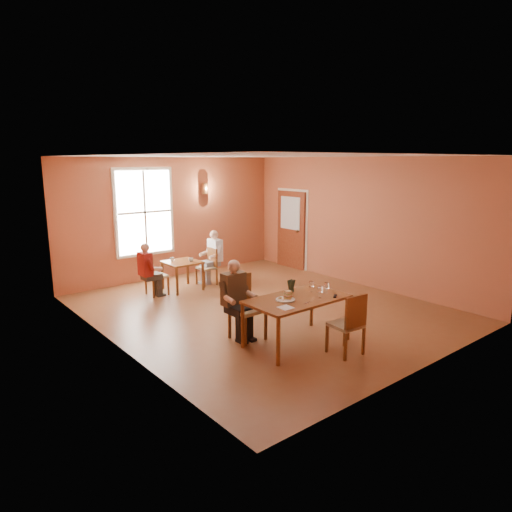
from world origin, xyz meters
TOP-DOWN VIEW (x-y plane):
  - ground at (0.00, 0.00)m, footprint 6.00×7.00m
  - wall_back at (0.00, 3.50)m, footprint 6.00×0.04m
  - wall_front at (0.00, -3.50)m, footprint 6.00×0.04m
  - wall_left at (-3.00, 0.00)m, footprint 0.04×7.00m
  - wall_right at (3.00, 0.00)m, footprint 0.04×7.00m
  - ceiling at (0.00, 0.00)m, footprint 6.00×7.00m
  - window at (-0.80, 3.45)m, footprint 1.36×0.10m
  - door at (2.94, 2.30)m, footprint 0.12×1.04m
  - wall_sconce at (0.90, 3.40)m, footprint 0.16×0.16m
  - main_table at (-0.70, -1.70)m, footprint 1.64×0.92m
  - chair_diner_main at (-1.20, -1.05)m, footprint 0.47×0.47m
  - diner_main at (-1.20, -1.08)m, footprint 0.51×0.51m
  - chair_empty at (-0.40, -2.45)m, footprint 0.46×0.46m
  - plate_food at (-0.93, -1.67)m, footprint 0.33×0.33m
  - sandwich at (-0.86, -1.66)m, footprint 0.10×0.10m
  - goblet_a at (-0.27, -1.59)m, footprint 0.08×0.08m
  - goblet_b at (-0.13, -1.81)m, footprint 0.09×0.09m
  - goblet_c at (-0.41, -1.91)m, footprint 0.09×0.09m
  - menu_stand at (-0.55, -1.41)m, footprint 0.14×0.09m
  - knife at (-0.74, -1.98)m, footprint 0.20×0.07m
  - napkin at (-1.17, -1.94)m, footprint 0.20×0.20m
  - sunglasses at (-0.16, -2.03)m, footprint 0.15×0.12m
  - second_table at (-0.52, 2.23)m, footprint 0.75×0.75m
  - chair_diner_white at (0.13, 2.23)m, footprint 0.39×0.39m
  - diner_white at (0.16, 2.23)m, footprint 0.49×0.49m
  - chair_diner_maroon at (-1.17, 2.23)m, footprint 0.40×0.40m
  - diner_maroon at (-1.20, 2.23)m, footprint 0.46×0.46m
  - cup_a at (-0.36, 2.10)m, footprint 0.15×0.15m
  - cup_b at (-0.69, 2.38)m, footprint 0.12×0.12m

SIDE VIEW (x-z plane):
  - ground at x=0.00m, z-range -0.01..0.01m
  - second_table at x=-0.52m, z-range 0.00..0.66m
  - main_table at x=-0.70m, z-range 0.00..0.77m
  - chair_diner_white at x=0.13m, z-range 0.00..0.87m
  - chair_diner_maroon at x=-1.17m, z-range 0.00..0.90m
  - chair_empty at x=-0.40m, z-range 0.00..0.97m
  - chair_diner_main at x=-1.20m, z-range 0.00..1.07m
  - diner_maroon at x=-1.20m, z-range 0.00..1.16m
  - diner_white at x=0.16m, z-range 0.00..1.23m
  - diner_main at x=-1.20m, z-range 0.00..1.28m
  - cup_a at x=-0.36m, z-range 0.66..0.75m
  - cup_b at x=-0.69m, z-range 0.66..0.75m
  - knife at x=-0.74m, z-range 0.77..0.77m
  - napkin at x=-1.17m, z-range 0.77..0.77m
  - sunglasses at x=-0.16m, z-range 0.77..0.79m
  - plate_food at x=-0.93m, z-range 0.77..0.81m
  - sandwich at x=-0.86m, z-range 0.77..0.89m
  - goblet_b at x=-0.13m, z-range 0.77..0.96m
  - goblet_a at x=-0.27m, z-range 0.77..0.96m
  - goblet_c at x=-0.41m, z-range 0.77..0.97m
  - menu_stand at x=-0.55m, z-range 0.77..0.98m
  - door at x=2.94m, z-range 0.00..2.10m
  - wall_back at x=0.00m, z-range 0.00..3.00m
  - wall_front at x=0.00m, z-range 0.00..3.00m
  - wall_left at x=-3.00m, z-range 0.00..3.00m
  - wall_right at x=3.00m, z-range 0.00..3.00m
  - window at x=-0.80m, z-range 0.72..2.68m
  - wall_sconce at x=0.90m, z-range 2.06..2.34m
  - ceiling at x=0.00m, z-range 2.98..3.02m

